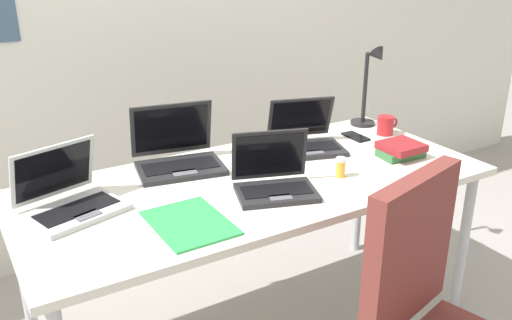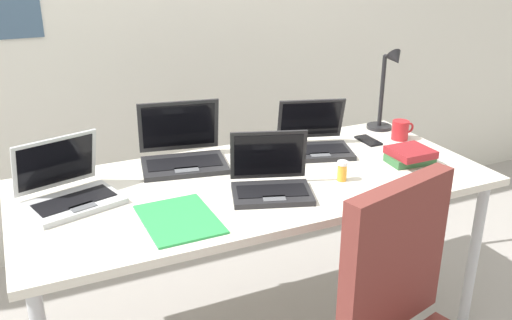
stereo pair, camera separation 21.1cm
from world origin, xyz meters
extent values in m
cube|color=silver|center=(0.00, 1.10, 1.30)|extent=(6.00, 0.12, 2.60)
cube|color=silver|center=(0.00, 0.00, 0.72)|extent=(1.80, 0.80, 0.03)
cylinder|color=#B2B5BA|center=(0.84, -0.34, 0.35)|extent=(0.04, 0.04, 0.71)
cylinder|color=#B2B5BA|center=(-0.84, 0.34, 0.35)|extent=(0.04, 0.04, 0.71)
cylinder|color=#B2B5BA|center=(0.84, 0.34, 0.35)|extent=(0.04, 0.04, 0.71)
cylinder|color=black|center=(0.80, 0.31, 0.75)|extent=(0.12, 0.12, 0.02)
cylinder|color=black|center=(0.80, 0.31, 0.93)|extent=(0.02, 0.02, 0.34)
cylinder|color=black|center=(0.80, 0.27, 1.10)|extent=(0.01, 0.08, 0.01)
cone|color=black|center=(0.80, 0.23, 1.10)|extent=(0.07, 0.09, 0.09)
cube|color=#232326|center=(-0.01, -0.16, 0.75)|extent=(0.33, 0.28, 0.02)
cube|color=black|center=(-0.01, -0.16, 0.76)|extent=(0.27, 0.18, 0.00)
cube|color=#595B60|center=(-0.03, -0.22, 0.76)|extent=(0.09, 0.07, 0.00)
cube|color=#232326|center=(0.03, -0.06, 0.86)|extent=(0.28, 0.12, 0.19)
cube|color=black|center=(0.02, -0.06, 0.86)|extent=(0.25, 0.11, 0.16)
cube|color=#B7BABC|center=(-0.67, 0.06, 0.75)|extent=(0.35, 0.28, 0.02)
cube|color=black|center=(-0.67, 0.06, 0.76)|extent=(0.29, 0.18, 0.00)
cube|color=#595B60|center=(-0.65, -0.01, 0.76)|extent=(0.09, 0.07, 0.00)
cube|color=#B7BABC|center=(-0.70, 0.18, 0.86)|extent=(0.31, 0.14, 0.20)
cube|color=black|center=(-0.70, 0.18, 0.86)|extent=(0.28, 0.12, 0.17)
cube|color=#232326|center=(-0.21, 0.23, 0.75)|extent=(0.37, 0.29, 0.02)
cube|color=black|center=(-0.21, 0.23, 0.76)|extent=(0.31, 0.18, 0.00)
cube|color=#595B60|center=(-0.23, 0.15, 0.76)|extent=(0.10, 0.07, 0.00)
cube|color=#232326|center=(-0.19, 0.36, 0.87)|extent=(0.34, 0.12, 0.23)
cube|color=black|center=(-0.19, 0.36, 0.87)|extent=(0.30, 0.10, 0.19)
cube|color=#232326|center=(0.35, 0.14, 0.75)|extent=(0.34, 0.28, 0.02)
cube|color=black|center=(0.35, 0.14, 0.76)|extent=(0.28, 0.18, 0.00)
cube|color=#595B60|center=(0.33, 0.07, 0.76)|extent=(0.09, 0.07, 0.00)
cube|color=#232326|center=(0.39, 0.26, 0.86)|extent=(0.30, 0.16, 0.19)
cube|color=black|center=(0.39, 0.26, 0.86)|extent=(0.27, 0.13, 0.16)
ellipsoid|color=black|center=(0.09, 0.29, 0.76)|extent=(0.10, 0.11, 0.03)
cube|color=black|center=(0.64, 0.17, 0.74)|extent=(0.07, 0.14, 0.01)
cylinder|color=gold|center=(0.29, -0.15, 0.77)|extent=(0.04, 0.04, 0.06)
cylinder|color=white|center=(0.29, -0.15, 0.81)|extent=(0.04, 0.04, 0.01)
cube|color=#336638|center=(0.65, -0.11, 0.76)|extent=(0.19, 0.13, 0.03)
cube|color=maroon|center=(0.64, -0.11, 0.79)|extent=(0.16, 0.16, 0.03)
cube|color=green|center=(-0.37, -0.20, 0.74)|extent=(0.23, 0.31, 0.01)
cylinder|color=#B21E23|center=(0.79, 0.14, 0.78)|extent=(0.08, 0.08, 0.09)
torus|color=#B21E23|center=(0.84, 0.14, 0.79)|extent=(0.05, 0.01, 0.05)
cube|color=brown|center=(0.14, -0.67, 0.73)|extent=(0.42, 0.17, 0.48)
camera|label=1|loc=(-1.00, -1.69, 1.61)|focal=39.13mm
camera|label=2|loc=(-0.82, -1.78, 1.61)|focal=39.13mm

